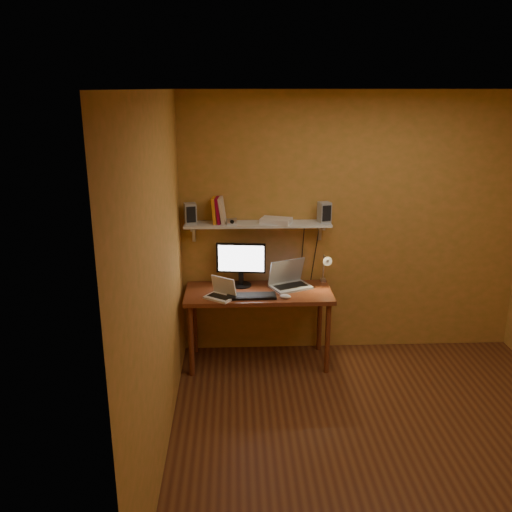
{
  "coord_description": "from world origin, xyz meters",
  "views": [
    {
      "loc": [
        -1.18,
        -3.56,
        2.61
      ],
      "look_at": [
        -0.98,
        1.18,
        1.13
      ],
      "focal_mm": 38.0,
      "sensor_mm": 36.0,
      "label": 1
    }
  ],
  "objects_px": {
    "desk": "(259,299)",
    "keyboard": "(251,296)",
    "laptop": "(289,280)",
    "desk_lamp": "(326,265)",
    "speaker_right": "(324,212)",
    "wall_shelf": "(258,224)",
    "netbook": "(221,292)",
    "shelf_camera": "(231,221)",
    "router": "(276,221)",
    "monitor": "(241,262)",
    "speaker_left": "(190,213)",
    "mouse": "(285,296)"
  },
  "relations": [
    {
      "from": "desk_lamp",
      "to": "speaker_right",
      "type": "height_order",
      "value": "speaker_right"
    },
    {
      "from": "desk",
      "to": "router",
      "type": "height_order",
      "value": "router"
    },
    {
      "from": "keyboard",
      "to": "laptop",
      "type": "bearing_deg",
      "value": 35.63
    },
    {
      "from": "keyboard",
      "to": "speaker_left",
      "type": "height_order",
      "value": "speaker_left"
    },
    {
      "from": "desk",
      "to": "keyboard",
      "type": "height_order",
      "value": "keyboard"
    },
    {
      "from": "speaker_right",
      "to": "desk_lamp",
      "type": "bearing_deg",
      "value": -89.84
    },
    {
      "from": "laptop",
      "to": "desk_lamp",
      "type": "height_order",
      "value": "desk_lamp"
    },
    {
      "from": "monitor",
      "to": "netbook",
      "type": "distance_m",
      "value": 0.4
    },
    {
      "from": "netbook",
      "to": "speaker_left",
      "type": "distance_m",
      "value": 0.81
    },
    {
      "from": "monitor",
      "to": "speaker_left",
      "type": "distance_m",
      "value": 0.68
    },
    {
      "from": "wall_shelf",
      "to": "speaker_left",
      "type": "distance_m",
      "value": 0.65
    },
    {
      "from": "monitor",
      "to": "netbook",
      "type": "height_order",
      "value": "monitor"
    },
    {
      "from": "laptop",
      "to": "speaker_right",
      "type": "height_order",
      "value": "speaker_right"
    },
    {
      "from": "desk_lamp",
      "to": "speaker_left",
      "type": "bearing_deg",
      "value": 176.63
    },
    {
      "from": "desk",
      "to": "speaker_right",
      "type": "xyz_separation_m",
      "value": [
        0.64,
        0.2,
        0.81
      ]
    },
    {
      "from": "keyboard",
      "to": "speaker_right",
      "type": "xyz_separation_m",
      "value": [
        0.71,
        0.36,
        0.71
      ]
    },
    {
      "from": "desk",
      "to": "shelf_camera",
      "type": "distance_m",
      "value": 0.79
    },
    {
      "from": "router",
      "to": "laptop",
      "type": "bearing_deg",
      "value": -26.49
    },
    {
      "from": "netbook",
      "to": "desk_lamp",
      "type": "height_order",
      "value": "desk_lamp"
    },
    {
      "from": "speaker_left",
      "to": "router",
      "type": "xyz_separation_m",
      "value": [
        0.82,
        -0.02,
        -0.07
      ]
    },
    {
      "from": "laptop",
      "to": "keyboard",
      "type": "height_order",
      "value": "laptop"
    },
    {
      "from": "desk_lamp",
      "to": "shelf_camera",
      "type": "bearing_deg",
      "value": 179.1
    },
    {
      "from": "desk",
      "to": "speaker_left",
      "type": "relative_size",
      "value": 7.22
    },
    {
      "from": "desk",
      "to": "netbook",
      "type": "height_order",
      "value": "netbook"
    },
    {
      "from": "netbook",
      "to": "desk_lamp",
      "type": "bearing_deg",
      "value": 50.83
    },
    {
      "from": "desk",
      "to": "wall_shelf",
      "type": "bearing_deg",
      "value": 90.0
    },
    {
      "from": "desk_lamp",
      "to": "speaker_left",
      "type": "xyz_separation_m",
      "value": [
        -1.3,
        0.08,
        0.51
      ]
    },
    {
      "from": "netbook",
      "to": "speaker_left",
      "type": "xyz_separation_m",
      "value": [
        -0.29,
        0.35,
        0.67
      ]
    },
    {
      "from": "laptop",
      "to": "keyboard",
      "type": "relative_size",
      "value": 0.97
    },
    {
      "from": "netbook",
      "to": "router",
      "type": "bearing_deg",
      "value": 67.53
    },
    {
      "from": "speaker_left",
      "to": "shelf_camera",
      "type": "distance_m",
      "value": 0.4
    },
    {
      "from": "monitor",
      "to": "laptop",
      "type": "relative_size",
      "value": 1.08
    },
    {
      "from": "laptop",
      "to": "desk_lamp",
      "type": "relative_size",
      "value": 1.18
    },
    {
      "from": "laptop",
      "to": "desk_lamp",
      "type": "distance_m",
      "value": 0.39
    },
    {
      "from": "monitor",
      "to": "laptop",
      "type": "distance_m",
      "value": 0.5
    },
    {
      "from": "keyboard",
      "to": "mouse",
      "type": "bearing_deg",
      "value": -7.65
    },
    {
      "from": "laptop",
      "to": "netbook",
      "type": "distance_m",
      "value": 0.7
    },
    {
      "from": "monitor",
      "to": "shelf_camera",
      "type": "relative_size",
      "value": 4.63
    },
    {
      "from": "laptop",
      "to": "mouse",
      "type": "distance_m",
      "value": 0.32
    },
    {
      "from": "monitor",
      "to": "keyboard",
      "type": "xyz_separation_m",
      "value": [
        0.09,
        -0.31,
        -0.23
      ]
    },
    {
      "from": "monitor",
      "to": "speaker_left",
      "type": "bearing_deg",
      "value": -179.0
    },
    {
      "from": "desk",
      "to": "speaker_right",
      "type": "height_order",
      "value": "speaker_right"
    },
    {
      "from": "monitor",
      "to": "wall_shelf",
      "type": "bearing_deg",
      "value": 19.67
    },
    {
      "from": "mouse",
      "to": "speaker_left",
      "type": "xyz_separation_m",
      "value": [
        -0.88,
        0.4,
        0.7
      ]
    },
    {
      "from": "keyboard",
      "to": "router",
      "type": "height_order",
      "value": "router"
    },
    {
      "from": "wall_shelf",
      "to": "mouse",
      "type": "relative_size",
      "value": 13.24
    },
    {
      "from": "wall_shelf",
      "to": "laptop",
      "type": "relative_size",
      "value": 3.15
    },
    {
      "from": "shelf_camera",
      "to": "speaker_right",
      "type": "bearing_deg",
      "value": 3.87
    },
    {
      "from": "keyboard",
      "to": "speaker_right",
      "type": "relative_size",
      "value": 2.36
    },
    {
      "from": "netbook",
      "to": "speaker_right",
      "type": "height_order",
      "value": "speaker_right"
    }
  ]
}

